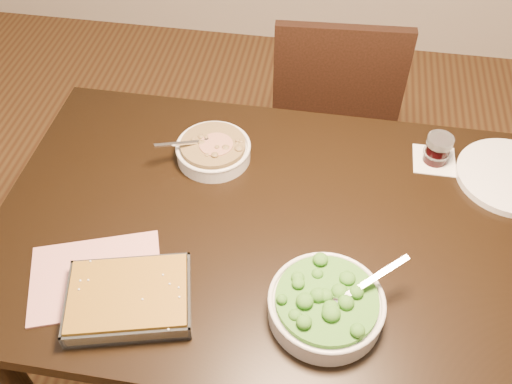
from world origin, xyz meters
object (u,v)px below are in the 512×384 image
(chair_far, at_px, (333,107))
(baking_dish, at_px, (129,298))
(wine_tumbler, at_px, (438,149))
(table, at_px, (273,248))
(broccoli_bowl, at_px, (326,305))
(stew_bowl, at_px, (213,150))
(dinner_plate, at_px, (510,177))

(chair_far, bearing_deg, baking_dish, 65.77)
(baking_dish, bearing_deg, wine_tumbler, 25.58)
(table, bearing_deg, broccoli_bowl, -57.27)
(stew_bowl, bearing_deg, baking_dish, -99.65)
(stew_bowl, xyz_separation_m, wine_tumbler, (0.60, 0.09, 0.02))
(baking_dish, distance_m, dinner_plate, 1.03)
(table, height_order, broccoli_bowl, broccoli_bowl)
(stew_bowl, xyz_separation_m, chair_far, (0.31, 0.57, -0.27))
(stew_bowl, distance_m, wine_tumbler, 0.61)
(table, bearing_deg, dinner_plate, 23.40)
(stew_bowl, height_order, wine_tumbler, wine_tumbler)
(broccoli_bowl, height_order, wine_tumbler, broccoli_bowl)
(broccoli_bowl, distance_m, wine_tumbler, 0.59)
(broccoli_bowl, bearing_deg, chair_far, 91.84)
(baking_dish, bearing_deg, dinner_plate, 16.93)
(wine_tumbler, bearing_deg, stew_bowl, -171.83)
(baking_dish, height_order, wine_tumbler, wine_tumbler)
(broccoli_bowl, bearing_deg, baking_dish, -173.68)
(table, xyz_separation_m, dinner_plate, (0.60, 0.26, 0.10))
(dinner_plate, bearing_deg, table, -156.60)
(table, relative_size, chair_far, 1.53)
(baking_dish, bearing_deg, stew_bowl, 66.00)
(stew_bowl, bearing_deg, dinner_plate, 3.43)
(wine_tumbler, bearing_deg, dinner_plate, -11.21)
(stew_bowl, bearing_deg, chair_far, 61.13)
(table, distance_m, broccoli_bowl, 0.30)
(stew_bowl, height_order, broccoli_bowl, broccoli_bowl)
(wine_tumbler, bearing_deg, broccoli_bowl, -116.11)
(broccoli_bowl, relative_size, chair_far, 0.28)
(wine_tumbler, height_order, chair_far, chair_far)
(stew_bowl, distance_m, chair_far, 0.70)
(baking_dish, relative_size, wine_tumbler, 3.83)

